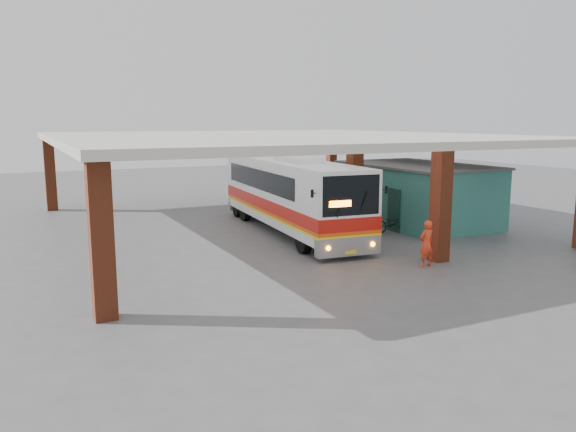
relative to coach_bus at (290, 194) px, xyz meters
The scene contains 8 objects.
ground 5.06m from the coach_bus, 95.26° to the right, with size 90.00×90.00×0.00m, color #515154.
brick_columns 1.09m from the coach_bus, 17.40° to the left, with size 20.10×21.60×4.35m.
canopy_roof 3.21m from the coach_bus, 87.84° to the left, with size 21.00×23.00×0.30m, color beige.
shop_building 7.10m from the coach_bus, ahead, with size 5.20×8.20×3.11m.
coach_bus is the anchor object (origin of this frame).
motorcycle 5.14m from the coach_bus, 30.48° to the right, with size 0.65×1.87×0.98m, color black.
pedestrian 8.37m from the coach_bus, 79.17° to the right, with size 0.63×0.42×1.74m, color red.
red_chair 5.62m from the coach_bus, 40.29° to the left, with size 0.48×0.48×0.77m.
Camera 1 is at (-11.48, -19.33, 5.35)m, focal length 35.00 mm.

